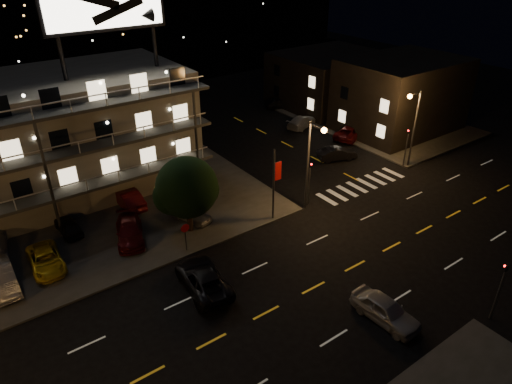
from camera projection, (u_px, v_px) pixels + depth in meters
ground at (291, 300)px, 29.72m from camera, size 140.00×140.00×0.00m
curb_ne at (371, 119)px, 59.15m from camera, size 16.00×24.00×0.15m
motel at (25, 142)px, 38.95m from camera, size 28.00×13.80×18.10m
side_bldg_front at (401, 95)px, 54.27m from camera, size 14.06×10.00×8.50m
side_bldg_back at (330, 79)px, 63.14m from camera, size 14.06×12.00×7.00m
streetlight_nc at (311, 157)px, 37.25m from camera, size 0.44×1.92×8.00m
streetlight_ne at (413, 122)px, 44.47m from camera, size 1.92×0.44×8.00m
signal_nw at (310, 179)px, 39.07m from camera, size 0.20×0.27×4.60m
signal_sw at (501, 286)px, 27.04m from camera, size 0.20×0.27×4.60m
signal_ne at (407, 144)px, 45.71m from camera, size 0.27×0.20×4.60m
banner_north at (274, 183)px, 36.59m from camera, size 0.83×0.16×6.40m
stop_sign at (185, 233)px, 33.42m from camera, size 0.91×0.11×2.61m
tree at (187, 189)px, 34.74m from camera, size 4.99×4.81×6.29m
lot_car_1 at (1, 278)px, 30.21m from camera, size 1.65×4.65×1.53m
lot_car_2 at (46, 260)px, 32.13m from camera, size 2.27×4.62×1.26m
lot_car_3 at (130, 231)px, 35.15m from camera, size 3.41×5.21×1.40m
lot_car_4 at (191, 213)px, 37.61m from camera, size 2.65×3.94×1.25m
lot_car_8 at (68, 226)px, 35.96m from camera, size 1.60×3.68×1.23m
lot_car_9 at (128, 198)px, 39.51m from camera, size 1.63×4.68×1.54m
side_car_0 at (337, 154)px, 48.17m from camera, size 4.46×2.81×1.39m
side_car_1 at (350, 132)px, 53.40m from camera, size 5.82×4.20×1.47m
side_car_2 at (302, 122)px, 56.51m from camera, size 5.27×3.52×1.42m
side_car_3 at (281, 102)px, 62.90m from camera, size 4.86×3.09×1.54m
road_car_east at (385, 310)px, 27.84m from camera, size 2.07×4.59×1.53m
road_car_west at (203, 278)px, 30.42m from camera, size 3.23×5.80×1.54m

